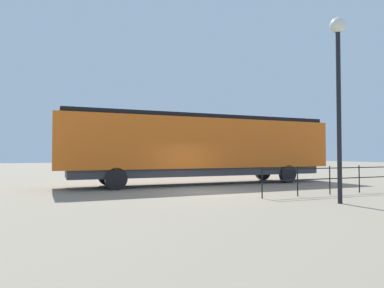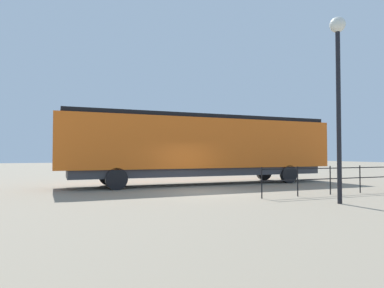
# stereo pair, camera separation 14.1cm
# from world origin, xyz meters

# --- Properties ---
(ground_plane) EXTENTS (120.00, 120.00, 0.00)m
(ground_plane) POSITION_xyz_m (0.00, 0.00, 0.00)
(ground_plane) COLOR gray
(locomotive) EXTENTS (2.94, 16.35, 4.04)m
(locomotive) POSITION_xyz_m (-3.73, 2.17, 2.27)
(locomotive) COLOR orange
(locomotive) RESTS_ON ground_plane
(lamp_post) EXTENTS (0.56, 0.56, 6.78)m
(lamp_post) POSITION_xyz_m (5.27, 3.02, 4.89)
(lamp_post) COLOR black
(lamp_post) RESTS_ON ground_plane
(platform_fence) EXTENTS (0.05, 10.73, 1.26)m
(platform_fence) POSITION_xyz_m (3.04, 6.56, 0.81)
(platform_fence) COLOR black
(platform_fence) RESTS_ON ground_plane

